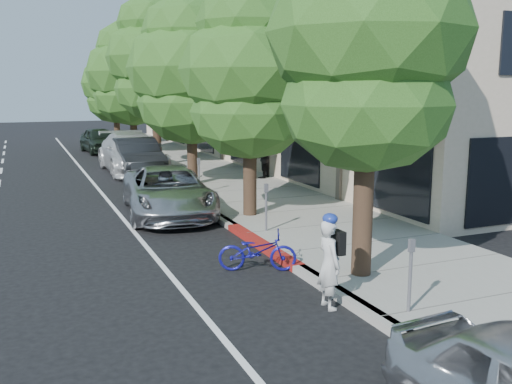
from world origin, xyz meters
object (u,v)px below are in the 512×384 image
street_tree_1 (250,73)px  pedestrian (262,157)px  street_tree_0 (369,39)px  bicycle (257,251)px  street_tree_3 (155,60)px  white_pickup (132,153)px  dark_suv_far (100,140)px  silver_suv (168,191)px  street_tree_5 (115,85)px  street_tree_4 (132,74)px  dark_sedan (137,157)px  street_tree_2 (191,71)px  cyclist (329,264)px

street_tree_1 → pedestrian: street_tree_1 is taller
street_tree_0 → bicycle: (-1.69, 1.41, -4.33)m
street_tree_0 → street_tree_3: bearing=90.0°
street_tree_1 → street_tree_3: (-0.00, 12.00, 0.91)m
white_pickup → dark_suv_far: 8.94m
silver_suv → street_tree_5: bearing=91.2°
white_pickup → street_tree_4: bearing=78.2°
street_tree_0 → pedestrian: size_ratio=4.30×
street_tree_0 → silver_suv: size_ratio=1.41×
dark_sedan → dark_suv_far: size_ratio=1.13×
street_tree_5 → bicycle: bearing=-93.4°
bicycle → street_tree_4: bearing=18.8°
street_tree_1 → dark_suv_far: street_tree_1 is taller
street_tree_2 → silver_suv: bearing=-115.2°
street_tree_5 → pedestrian: size_ratio=3.89×
street_tree_3 → street_tree_5: street_tree_3 is taller
street_tree_2 → street_tree_3: size_ratio=0.90×
street_tree_3 → bicycle: (-1.69, -16.59, -4.75)m
street_tree_5 → dark_suv_far: bearing=-113.4°
cyclist → street_tree_1: bearing=-9.2°
white_pickup → street_tree_3: bearing=30.4°
street_tree_1 → pedestrian: 7.77m
street_tree_5 → white_pickup: (-1.40, -12.83, -3.20)m
street_tree_3 → pedestrian: street_tree_3 is taller
street_tree_3 → bicycle: 17.34m
street_tree_4 → street_tree_5: size_ratio=1.14×
bicycle → dark_sedan: (0.29, 14.59, 0.39)m
street_tree_4 → cyclist: bearing=-93.0°
street_tree_3 → dark_suv_far: 9.39m
street_tree_0 → dark_suv_far: size_ratio=1.68×
street_tree_0 → street_tree_5: street_tree_0 is taller
street_tree_0 → white_pickup: street_tree_0 is taller
street_tree_5 → pedestrian: street_tree_5 is taller
street_tree_0 → street_tree_3: size_ratio=0.91×
street_tree_1 → dark_suv_far: (-1.69, 20.10, -3.52)m
bicycle → silver_suv: silver_suv is taller
street_tree_0 → bicycle: street_tree_0 is taller
street_tree_3 → dark_sedan: street_tree_3 is taller
silver_suv → street_tree_4: bearing=89.3°
street_tree_3 → silver_suv: street_tree_3 is taller
street_tree_0 → cyclist: 4.30m
street_tree_0 → dark_sedan: 16.54m
cyclist → white_pickup: white_pickup is taller
dark_suv_far → pedestrian: pedestrian is taller
cyclist → street_tree_3: bearing=-2.4°
street_tree_5 → silver_suv: (-2.11, -22.50, -3.36)m
bicycle → cyclist: bearing=-148.5°
bicycle → pedestrian: 11.94m
street_tree_5 → dark_sedan: (-1.40, -14.00, -3.27)m
street_tree_5 → dark_sedan: 14.44m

